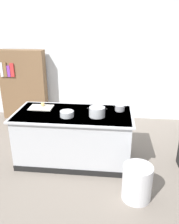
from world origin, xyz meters
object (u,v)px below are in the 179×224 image
Objects in this scene: stock_pot at (97,112)px; mixing_bowl at (67,114)px; bookshelf at (24,85)px; trash_bin at (137,182)px; onion at (43,104)px; sauce_pan at (120,108)px.

stock_pot is 0.48m from mixing_bowl.
bookshelf is (-1.96, 1.90, -0.13)m from stock_pot.
trash_bin is 0.31× the size of bookshelf.
stock_pot is 1.22m from trash_bin.
onion is 1.36m from sauce_pan.
stock_pot is at bearing 128.84° from trash_bin.
bookshelf reaches higher than onion.
stock_pot is (0.99, -0.31, 0.02)m from onion.
mixing_bowl is at bearing 147.07° from trash_bin.
onion is at bearing 143.90° from mixing_bowl.
onion is at bearing -58.62° from bookshelf.
stock_pot reaches higher than sauce_pan.
stock_pot is at bearing -141.57° from sauce_pan.
sauce_pan is 2.83m from bookshelf.
stock_pot is at bearing -44.14° from bookshelf.
mixing_bowl is at bearing -36.10° from onion.
trash_bin is (1.61, -1.08, -0.70)m from onion.
bookshelf is at bearing 127.03° from mixing_bowl.
stock_pot is 2.73m from bookshelf.
trash_bin is 3.76m from bookshelf.
mixing_bowl is at bearing -157.55° from sauce_pan.
bookshelf reaches higher than sauce_pan.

